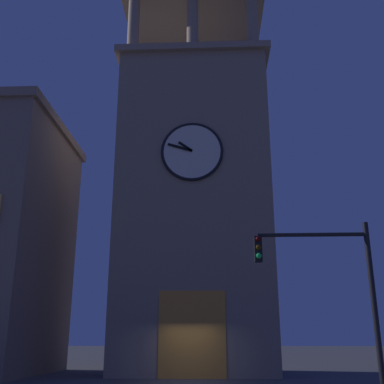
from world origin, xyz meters
name	(u,v)px	position (x,y,z in m)	size (l,w,h in m)	color
ground_plane	(188,382)	(0.00, 0.00, 0.00)	(200.00, 200.00, 0.00)	#424247
clocktower	(195,202)	(-0.11, -4.88, 9.42)	(8.91, 7.00, 24.51)	gray
traffic_signal_mid	(331,279)	(-4.56, 7.60, 3.43)	(3.40, 0.41, 5.09)	black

